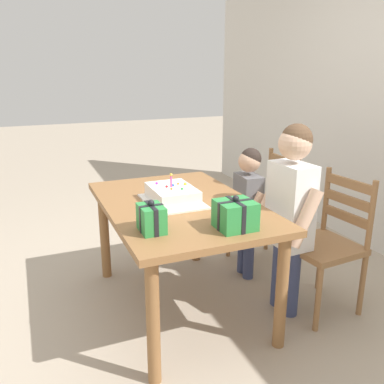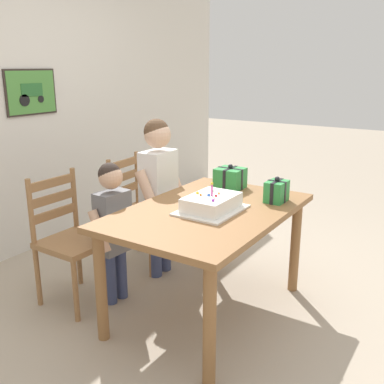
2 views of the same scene
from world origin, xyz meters
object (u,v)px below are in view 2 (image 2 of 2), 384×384
birthday_cake (211,204)px  chair_left (71,239)px  chair_right (139,210)px  child_older (159,182)px  gift_box_beside_cake (277,191)px  gift_box_red_large (230,178)px  child_younger (113,220)px  dining_table (208,223)px

birthday_cake → chair_left: (-0.35, 0.93, -0.33)m
chair_right → child_older: (-0.07, -0.26, 0.30)m
child_older → chair_left: bearing=158.8°
birthday_cake → gift_box_beside_cake: bearing=-32.7°
gift_box_red_large → gift_box_beside_cake: bearing=-107.1°
chair_left → child_younger: child_younger is taller
dining_table → chair_left: (-0.38, 0.89, -0.18)m
gift_box_red_large → gift_box_beside_cake: size_ratio=1.13×
chair_left → chair_right: (0.75, -0.00, 0.00)m
chair_right → child_older: child_older is taller
child_older → dining_table: bearing=-115.8°
dining_table → child_younger: (-0.22, 0.63, -0.03)m
chair_left → child_older: size_ratio=0.73×
dining_table → child_older: size_ratio=1.11×
child_older → gift_box_red_large: bearing=-67.3°
gift_box_red_large → child_younger: child_younger is taller
dining_table → gift_box_red_large: gift_box_red_large is taller
dining_table → gift_box_red_large: 0.56m
dining_table → child_older: 0.71m
child_younger → birthday_cake: bearing=-73.9°
chair_left → chair_right: same height
chair_left → child_older: child_older is taller
dining_table → birthday_cake: birthday_cake is taller
gift_box_red_large → chair_right: size_ratio=0.22×
gift_box_red_large → chair_right: 0.86m
dining_table → gift_box_beside_cake: gift_box_beside_cake is taller
dining_table → chair_right: size_ratio=1.51×
gift_box_beside_cake → child_younger: bearing=123.0°
birthday_cake → gift_box_red_large: 0.57m
gift_box_red_large → chair_left: gift_box_red_large is taller
dining_table → child_younger: 0.67m
birthday_cake → gift_box_red_large: size_ratio=2.18×
birthday_cake → gift_box_beside_cake: size_ratio=2.47×
dining_table → chair_left: chair_left is taller
dining_table → gift_box_beside_cake: 0.52m
birthday_cake → chair_right: size_ratio=0.48×
gift_box_beside_cake → child_older: 0.94m
dining_table → birthday_cake: size_ratio=3.16×
chair_right → child_younger: 0.67m
dining_table → gift_box_red_large: size_ratio=6.90×
birthday_cake → child_younger: child_younger is taller
chair_right → child_younger: size_ratio=0.91×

